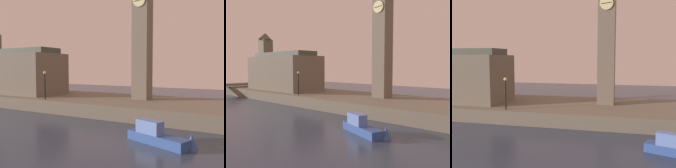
{
  "view_description": "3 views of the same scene",
  "coord_description": "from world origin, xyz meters",
  "views": [
    {
      "loc": [
        21.25,
        -7.74,
        5.3
      ],
      "look_at": [
        6.86,
        17.26,
        3.51
      ],
      "focal_mm": 40.6,
      "sensor_mm": 36.0,
      "label": 1
    },
    {
      "loc": [
        28.62,
        -7.67,
        5.55
      ],
      "look_at": [
        5.59,
        16.06,
        3.39
      ],
      "focal_mm": 41.38,
      "sensor_mm": 36.0,
      "label": 2
    },
    {
      "loc": [
        11.75,
        -11.05,
        7.05
      ],
      "look_at": [
        4.64,
        17.35,
        4.18
      ],
      "focal_mm": 42.49,
      "sensor_mm": 36.0,
      "label": 3
    }
  ],
  "objects": [
    {
      "name": "far_embankment",
      "position": [
        0.0,
        20.0,
        0.75
      ],
      "size": [
        70.0,
        12.0,
        1.5
      ],
      "primitive_type": "cube",
      "color": "#6B6051",
      "rests_on": "ground"
    },
    {
      "name": "streetlamp",
      "position": [
        -1.27,
        14.93,
        3.69
      ],
      "size": [
        0.36,
        0.36,
        3.46
      ],
      "color": "black",
      "rests_on": "far_embankment"
    },
    {
      "name": "clock_tower",
      "position": [
        8.96,
        21.01,
        9.78
      ],
      "size": [
        2.16,
        2.22,
        16.09
      ],
      "color": "#6B6051",
      "rests_on": "far_embankment"
    }
  ]
}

